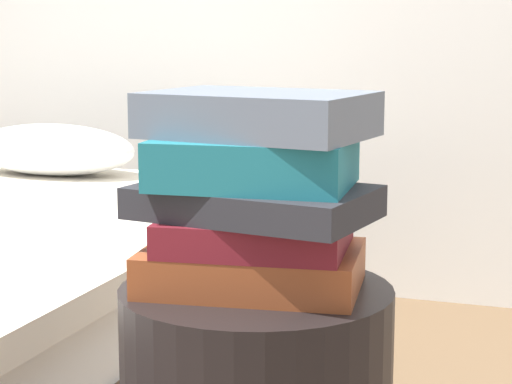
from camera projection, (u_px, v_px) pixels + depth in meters
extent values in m
ellipsoid|color=white|center=(52.00, 149.00, 2.93)|extent=(0.56, 0.28, 0.16)
cube|color=#994723|center=(251.00, 268.00, 1.23)|extent=(0.31, 0.23, 0.05)
cube|color=maroon|center=(260.00, 232.00, 1.23)|extent=(0.26, 0.22, 0.04)
cube|color=#28282D|center=(250.00, 202.00, 1.21)|extent=(0.32, 0.23, 0.04)
cube|color=#1E727F|center=(251.00, 162.00, 1.20)|extent=(0.26, 0.20, 0.06)
cube|color=slate|center=(258.00, 114.00, 1.21)|extent=(0.30, 0.23, 0.06)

